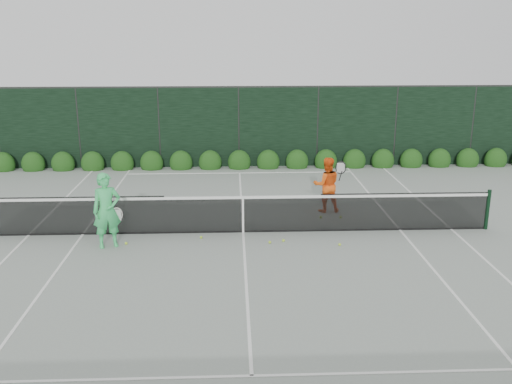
{
  "coord_description": "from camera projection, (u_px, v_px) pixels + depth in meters",
  "views": [
    {
      "loc": [
        -0.25,
        -13.93,
        5.04
      ],
      "look_at": [
        0.35,
        0.3,
        1.0
      ],
      "focal_mm": 40.0,
      "sensor_mm": 36.0,
      "label": 1
    }
  ],
  "objects": [
    {
      "name": "ground",
      "position": [
        243.0,
        232.0,
        14.78
      ],
      "size": [
        80.0,
        80.0,
        0.0
      ],
      "primitive_type": "plane",
      "color": "gray",
      "rests_on": "ground"
    },
    {
      "name": "hedge_row",
      "position": [
        239.0,
        162.0,
        21.58
      ],
      "size": [
        31.66,
        0.65,
        0.94
      ],
      "color": "#14340E",
      "rests_on": "ground"
    },
    {
      "name": "player_woman",
      "position": [
        107.0,
        210.0,
        13.57
      ],
      "size": [
        0.78,
        0.65,
        1.83
      ],
      "rotation": [
        0.0,
        0.0,
        0.37
      ],
      "color": "#3ED36E",
      "rests_on": "ground"
    },
    {
      "name": "player_man",
      "position": [
        327.0,
        185.0,
        16.29
      ],
      "size": [
        0.9,
        0.63,
        1.59
      ],
      "rotation": [
        0.0,
        0.0,
        3.17
      ],
      "color": "#FF5D15",
      "rests_on": "ground"
    },
    {
      "name": "tennis_net",
      "position": [
        242.0,
        213.0,
        14.63
      ],
      "size": [
        12.9,
        0.1,
        1.07
      ],
      "color": "black",
      "rests_on": "ground"
    },
    {
      "name": "tennis_balls",
      "position": [
        271.0,
        234.0,
        14.57
      ],
      "size": [
        5.69,
        2.19,
        0.07
      ],
      "color": "#BCE432",
      "rests_on": "ground"
    },
    {
      "name": "court_lines",
      "position": [
        243.0,
        232.0,
        14.78
      ],
      "size": [
        11.03,
        23.83,
        0.01
      ],
      "color": "white",
      "rests_on": "ground"
    },
    {
      "name": "windscreen_fence",
      "position": [
        245.0,
        208.0,
        11.76
      ],
      "size": [
        32.0,
        21.07,
        3.06
      ],
      "color": "black",
      "rests_on": "ground"
    }
  ]
}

